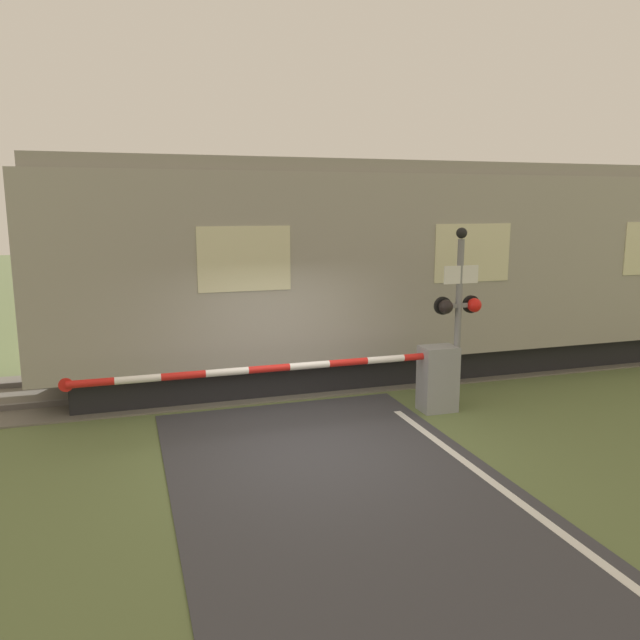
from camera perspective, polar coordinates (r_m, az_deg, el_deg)
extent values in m
plane|color=#5B6B3D|center=(9.23, -0.87, -11.50)|extent=(80.00, 80.00, 0.00)
cube|color=#666056|center=(12.68, -5.80, -5.31)|extent=(36.00, 3.20, 0.03)
cube|color=#595451|center=(11.99, -5.09, -5.91)|extent=(36.00, 0.08, 0.10)
cube|color=#595451|center=(13.35, -6.45, -4.23)|extent=(36.00, 0.08, 0.10)
cube|color=black|center=(13.89, 9.95, -2.81)|extent=(14.57, 2.71, 0.60)
cube|color=#9E998E|center=(13.57, 10.22, 5.47)|extent=(15.83, 3.19, 3.41)
cube|color=gray|center=(13.54, 10.47, 13.19)|extent=(15.52, 2.93, 0.24)
cube|color=beige|center=(12.16, 13.79, 5.98)|extent=(1.58, 0.02, 1.09)
cube|color=beige|center=(10.57, -6.91, 5.57)|extent=(1.58, 0.02, 1.09)
cube|color=gray|center=(10.78, 10.72, -5.29)|extent=(0.60, 0.44, 1.12)
cylinder|color=gray|center=(10.68, 10.80, -3.16)|extent=(0.16, 0.16, 0.18)
cylinder|color=red|center=(10.53, 9.24, -3.30)|extent=(0.65, 0.11, 0.11)
cylinder|color=white|center=(10.26, 6.00, -3.59)|extent=(0.65, 0.11, 0.11)
cylinder|color=red|center=(10.02, 2.59, -3.88)|extent=(0.65, 0.11, 0.11)
cylinder|color=white|center=(9.82, -0.98, -4.17)|extent=(0.65, 0.11, 0.11)
cylinder|color=red|center=(9.66, -4.68, -4.45)|extent=(0.65, 0.11, 0.11)
cylinder|color=white|center=(9.55, -8.49, -4.72)|extent=(0.65, 0.11, 0.11)
cylinder|color=red|center=(9.47, -12.38, -4.98)|extent=(0.65, 0.11, 0.11)
cylinder|color=white|center=(9.44, -16.31, -5.21)|extent=(0.65, 0.11, 0.11)
cylinder|color=red|center=(9.45, -20.26, -5.42)|extent=(0.65, 0.11, 0.11)
cylinder|color=red|center=(9.48, -22.23, -5.52)|extent=(0.20, 0.02, 0.20)
cylinder|color=gray|center=(10.74, 12.49, -0.53)|extent=(0.11, 0.11, 2.90)
cube|color=gray|center=(10.68, 12.56, 1.31)|extent=(0.66, 0.07, 0.07)
sphere|color=black|center=(10.51, 11.43, 1.20)|extent=(0.24, 0.24, 0.24)
sphere|color=red|center=(10.78, 13.94, 1.33)|extent=(0.24, 0.24, 0.24)
cylinder|color=black|center=(10.60, 11.14, 1.29)|extent=(0.30, 0.06, 0.30)
cylinder|color=black|center=(10.87, 13.63, 1.42)|extent=(0.30, 0.06, 0.30)
cube|color=white|center=(10.58, 12.79, 4.07)|extent=(0.63, 0.02, 0.30)
sphere|color=black|center=(10.56, 12.82, 7.76)|extent=(0.18, 0.18, 0.18)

